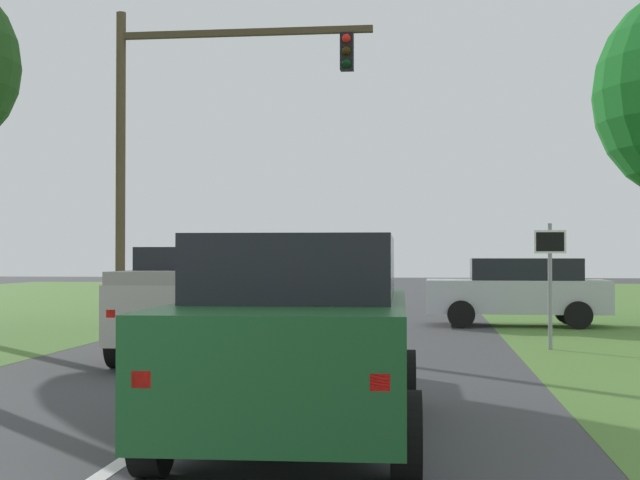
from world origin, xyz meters
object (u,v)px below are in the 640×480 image
traffic_light (182,121)px  keep_moving_sign (550,269)px  pickup_truck_lead (200,301)px  crossing_suv_far (518,290)px  red_suv_near (300,332)px

traffic_light → keep_moving_sign: (8.34, -4.27, -3.57)m
pickup_truck_lead → crossing_suv_far: pickup_truck_lead is taller
keep_moving_sign → crossing_suv_far: bearing=90.3°
traffic_light → pickup_truck_lead: bearing=-71.8°
pickup_truck_lead → traffic_light: bearing=108.2°
crossing_suv_far → keep_moving_sign: bearing=-89.7°
crossing_suv_far → traffic_light: bearing=-169.1°
pickup_truck_lead → traffic_light: traffic_light is taller
red_suv_near → traffic_light: traffic_light is taller
traffic_light → crossing_suv_far: traffic_light is taller
crossing_suv_far → red_suv_near: bearing=-103.3°
keep_moving_sign → crossing_suv_far: (-0.03, 5.88, -0.63)m
keep_moving_sign → traffic_light: bearing=152.9°
traffic_light → keep_moving_sign: traffic_light is taller
keep_moving_sign → crossing_suv_far: size_ratio=0.53×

